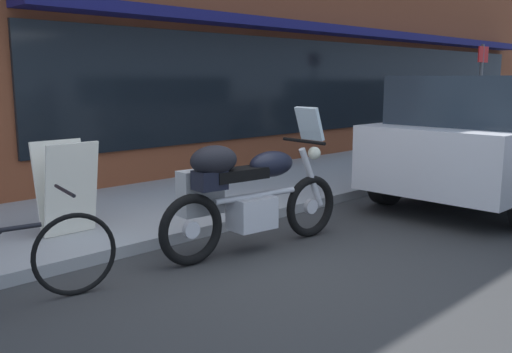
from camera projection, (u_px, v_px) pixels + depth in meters
ground_plane at (274, 265)px, 5.16m from camera, size 80.00×80.00×0.00m
storefront_building at (356, 6)px, 12.16m from camera, size 21.68×0.90×6.67m
sidewalk_curb at (458, 149)px, 13.16m from camera, size 30.00×2.71×0.12m
touring_motorcycle at (244, 191)px, 5.48m from camera, size 2.19×0.81×1.41m
parked_bicycle at (1, 263)px, 4.09m from camera, size 1.72×0.50×0.93m
parked_minivan at (504, 134)px, 7.91m from camera, size 4.86×2.13×1.74m
sandwich_board_sign at (66, 188)px, 5.71m from camera, size 0.55×0.42×0.96m
parking_sign_pole at (480, 90)px, 11.51m from camera, size 0.44×0.07×2.27m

